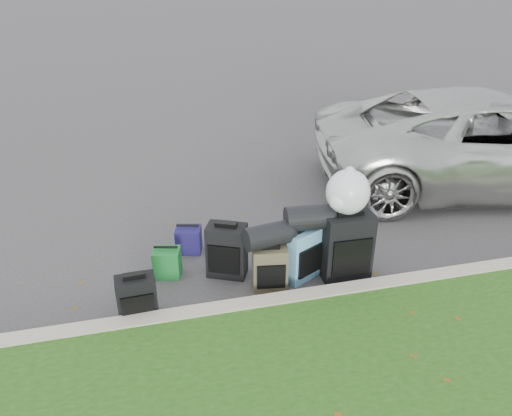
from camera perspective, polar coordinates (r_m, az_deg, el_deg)
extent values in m
plane|color=#383535|center=(6.00, 1.39, -5.42)|extent=(120.00, 120.00, 0.00)
cube|color=#9E937F|center=(5.18, 4.29, -10.56)|extent=(120.00, 0.18, 0.15)
imported|color=#B7B7B2|center=(8.29, 25.23, 6.96)|extent=(5.52, 3.36, 1.43)
cube|color=black|center=(5.07, -13.45, -9.97)|extent=(0.39, 0.23, 0.47)
cube|color=black|center=(5.52, -3.35, -4.88)|extent=(0.49, 0.41, 0.61)
cube|color=#3A3524|center=(5.33, 1.60, -6.87)|extent=(0.40, 0.28, 0.50)
cube|color=teal|center=(5.50, 5.24, -5.17)|extent=(0.49, 0.41, 0.60)
cube|color=black|center=(5.52, 10.30, -4.30)|extent=(0.53, 0.33, 0.78)
cube|color=#176926|center=(5.66, -10.11, -6.17)|extent=(0.34, 0.29, 0.33)
cube|color=#1B154C|center=(6.05, -7.70, -3.62)|extent=(0.34, 0.30, 0.32)
cylinder|color=black|center=(5.16, 1.25, -3.20)|extent=(0.50, 0.32, 0.25)
cylinder|color=black|center=(5.30, 5.97, -1.12)|extent=(0.50, 0.30, 0.27)
sphere|color=white|center=(5.27, 10.47, 1.81)|extent=(0.46, 0.46, 0.46)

